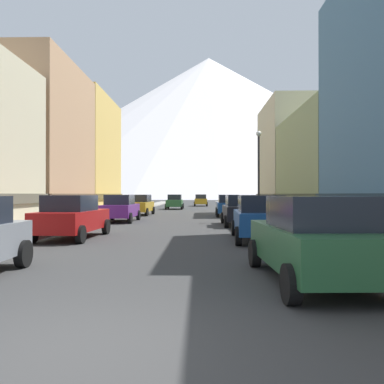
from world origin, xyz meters
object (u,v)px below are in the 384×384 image
car_driving_1 (175,202)px  potted_plant_0 (53,216)px  car_left_1 (72,217)px  car_right_1 (260,218)px  car_left_2 (120,208)px  car_driving_0 (201,200)px  trash_bin_right (380,237)px  streetlamp_right (259,161)px  car_right_3 (228,205)px  car_right_0 (314,239)px  car_right_2 (240,210)px  parking_meter_near (383,229)px  car_left_3 (140,205)px  pedestrian_0 (51,212)px

car_driving_1 → potted_plant_0: size_ratio=5.75×
car_left_1 → car_right_1: (7.60, -0.50, 0.00)m
car_left_2 → car_driving_0: 33.54m
potted_plant_0 → trash_bin_right: bearing=-40.3°
streetlamp_right → car_right_1: bearing=-98.6°
car_right_3 → potted_plant_0: 14.37m
car_right_0 → car_right_2: 14.23m
parking_meter_near → trash_bin_right: bearing=66.8°
streetlamp_right → car_left_3: bearing=139.4°
car_right_2 → pedestrian_0: size_ratio=2.68×
car_right_0 → car_right_2: (-0.00, 14.23, 0.00)m
car_driving_0 → car_left_3: bearing=-102.2°
car_right_2 → pedestrian_0: bearing=-165.3°
car_driving_1 → car_right_1: bearing=-80.2°
car_left_3 → car_right_3: same height
car_driving_0 → car_driving_1: (-3.20, -11.90, 0.00)m
car_right_1 → car_driving_1: size_ratio=1.02×
car_driving_0 → parking_meter_near: size_ratio=3.31×
car_driving_0 → car_driving_1: same height
car_right_0 → trash_bin_right: (2.55, 2.53, -0.26)m
car_right_2 → pedestrian_0: (-10.05, -2.64, 0.01)m
car_left_2 → car_left_1: bearing=-90.0°
car_driving_1 → parking_meter_near: bearing=-78.8°
car_left_2 → trash_bin_right: (10.15, -14.56, -0.26)m
streetlamp_right → car_right_2: bearing=-116.4°
car_right_1 → parking_meter_near: bearing=-72.0°
car_right_0 → streetlamp_right: streetlamp_right is taller
car_right_1 → streetlamp_right: 10.79m
car_left_3 → car_right_2: bearing=-55.3°
car_right_0 → car_driving_0: same height
pedestrian_0 → car_right_2: bearing=14.7°
car_right_1 → car_right_2: same height
car_left_2 → car_right_2: size_ratio=1.00×
parking_meter_near → trash_bin_right: (0.60, 1.40, -0.37)m
car_right_0 → car_right_3: size_ratio=1.01×
car_left_2 → car_right_1: (7.60, -9.97, 0.00)m
car_left_3 → car_right_1: same height
trash_bin_right → pedestrian_0: (-12.60, 9.06, 0.26)m
car_driving_0 → pedestrian_0: 39.39m
car_right_2 → car_driving_1: 24.67m
car_driving_0 → potted_plant_0: 37.34m
car_right_2 → parking_meter_near: car_right_2 is taller
car_right_2 → car_driving_0: bearing=93.5°
car_right_0 → car_left_2: bearing=114.0°
car_left_2 → car_driving_0: same height
trash_bin_right → car_driving_1: bearing=102.5°
parking_meter_near → car_left_3: bearing=111.6°
car_left_2 → trash_bin_right: bearing=-55.1°
car_driving_0 → parking_meter_near: car_driving_0 is taller
car_right_2 → car_right_0: bearing=-90.0°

